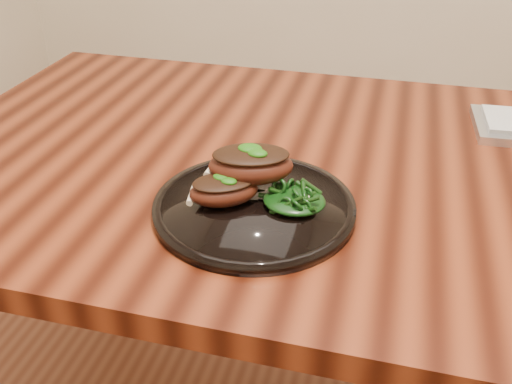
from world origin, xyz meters
The scene contains 6 objects.
desk centered at (0.00, 0.00, 0.67)m, with size 1.60×0.80×0.75m.
plate centered at (-0.19, -0.17, 0.76)m, with size 0.28×0.28×0.02m.
lamb_chop_front centered at (-0.23, -0.18, 0.79)m, with size 0.11×0.10×0.04m.
lamb_chop_back centered at (-0.20, -0.14, 0.81)m, with size 0.13×0.10×0.05m.
herb_smear centered at (-0.22, -0.11, 0.77)m, with size 0.08×0.05×0.00m, color #0F4407.
greens_heap centered at (-0.13, -0.17, 0.78)m, with size 0.09×0.08×0.03m.
Camera 1 is at (-0.02, -0.81, 1.19)m, focal length 40.00 mm.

